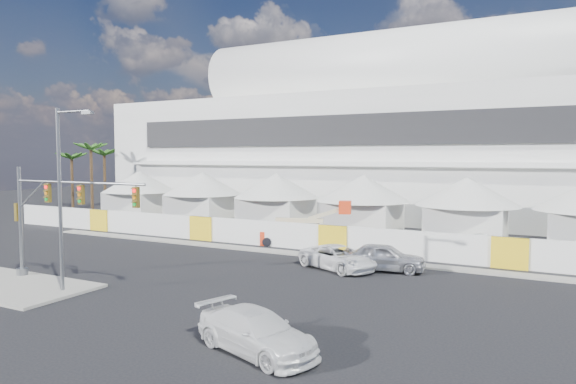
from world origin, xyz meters
The scene contains 14 objects.
ground centered at (0.00, 0.00, 0.00)m, with size 160.00×160.00×0.00m, color black.
median_island centered at (-6.00, -3.00, 0.07)m, with size 10.00×5.00×0.15m, color gray.
far_curb centered at (20.00, 12.50, 0.06)m, with size 80.00×1.20×0.12m, color gray.
stadium centered at (8.71, 41.50, 9.45)m, with size 80.00×24.80×21.98m.
tent_row centered at (0.50, 24.00, 3.15)m, with size 53.40×8.40×5.40m.
hoarding_fence centered at (6.00, 14.50, 1.00)m, with size 70.00×0.25×2.00m, color white.
palm_cluster centered at (-33.46, 29.50, 6.88)m, with size 10.60×10.60×8.55m.
sedan_silver centered at (11.15, 10.24, 0.86)m, with size 5.02×2.02×1.71m, color #BBBCC1.
pickup_curb centered at (8.47, 9.28, 0.75)m, with size 5.38×2.48×1.49m, color white.
pickup_near centered at (10.98, -4.76, 0.76)m, with size 5.23×2.13×1.52m, color silver.
lot_car_a centered at (15.79, 19.05, 0.67)m, with size 4.05×1.41×1.33m, color white.
traffic_mast centered at (-4.80, -1.24, 3.78)m, with size 9.94×0.62×6.33m.
streetlight_median centered at (-1.88, -2.47, 5.53)m, with size 2.59×0.26×9.37m.
boom_lift centered at (2.04, 15.55, 0.97)m, with size 7.35×2.56×3.62m.
Camera 1 is at (20.36, -20.29, 7.08)m, focal length 32.00 mm.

